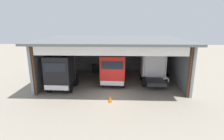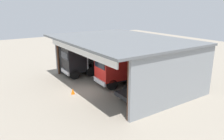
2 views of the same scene
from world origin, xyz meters
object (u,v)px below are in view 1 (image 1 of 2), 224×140
truck_red_left_bay (113,69)px  truck_black_yard_outside (61,72)px  oil_drum (160,68)px  traffic_cone (110,99)px  truck_white_center_left_bay (153,67)px  tool_cart (96,68)px

truck_red_left_bay → truck_black_yard_outside: bearing=22.9°
oil_drum → traffic_cone: bearing=-122.1°
truck_white_center_left_bay → truck_red_left_bay: bearing=-167.4°
truck_black_yard_outside → traffic_cone: 5.74m
truck_red_left_bay → traffic_cone: (-0.11, -4.43, -1.45)m
tool_cart → truck_white_center_left_bay: bearing=-31.5°
truck_black_yard_outside → oil_drum: bearing=-145.3°
truck_red_left_bay → oil_drum: truck_red_left_bay is taller
truck_black_yard_outside → tool_cart: size_ratio=4.29×
tool_cart → traffic_cone: tool_cart is taller
truck_white_center_left_bay → tool_cart: truck_white_center_left_bay is taller
truck_red_left_bay → tool_cart: (-2.50, 4.98, -1.23)m
truck_black_yard_outside → traffic_cone: size_ratio=7.66×
oil_drum → traffic_cone: oil_drum is taller
oil_drum → tool_cart: (-8.52, -0.35, 0.03)m
oil_drum → tool_cart: tool_cart is taller
truck_white_center_left_bay → oil_drum: 4.99m
truck_red_left_bay → tool_cart: truck_red_left_bay is taller
truck_black_yard_outside → truck_red_left_bay: size_ratio=0.87×
truck_white_center_left_bay → traffic_cone: truck_white_center_left_bay is taller
oil_drum → truck_white_center_left_bay: bearing=-111.4°
traffic_cone → truck_black_yard_outside: bearing=151.3°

